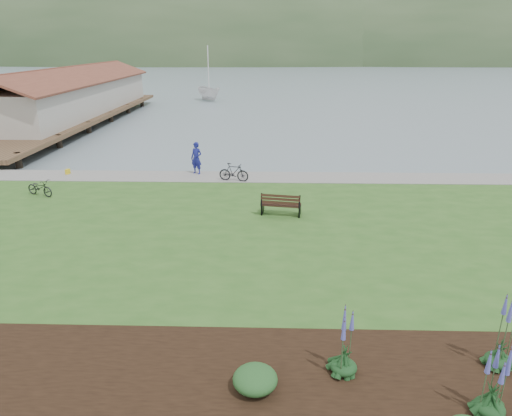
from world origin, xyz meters
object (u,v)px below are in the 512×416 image
at_px(park_bench, 281,204).
at_px(sailboat, 209,101).
at_px(person, 196,156).
at_px(bicycle_a, 40,188).

bearing_deg(park_bench, sailboat, 110.32).
height_order(park_bench, sailboat, sailboat).
xyz_separation_m(person, sailboat, (-4.13, 38.63, -1.49)).
height_order(bicycle_a, sailboat, sailboat).
xyz_separation_m(bicycle_a, sailboat, (3.05, 42.81, -0.82)).
distance_m(park_bench, person, 8.12).
height_order(person, bicycle_a, person).
height_order(park_bench, bicycle_a, park_bench).
distance_m(bicycle_a, sailboat, 42.93).
distance_m(person, sailboat, 38.87).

